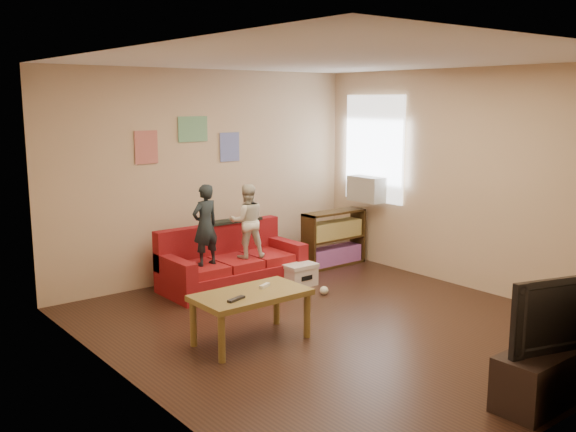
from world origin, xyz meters
TOP-DOWN VIEW (x-y plane):
  - room_shell at (0.00, 0.00)m, footprint 4.52×5.02m
  - sofa at (-0.04, 1.92)m, footprint 1.79×0.82m
  - child_a at (-0.49, 1.76)m, footprint 0.38×0.27m
  - child_b at (0.11, 1.76)m, footprint 0.55×0.49m
  - coffee_table at (-0.93, 0.20)m, footprint 1.11×0.61m
  - remote at (-1.18, 0.08)m, footprint 0.21×0.11m
  - game_controller at (-0.73, 0.25)m, footprint 0.15×0.09m
  - bookshelf at (1.67, 1.87)m, footprint 0.97×0.29m
  - window at (2.22, 1.65)m, footprint 0.04×1.08m
  - ac_unit at (2.10, 1.65)m, footprint 0.28×0.55m
  - artwork_left at (-0.85, 2.48)m, footprint 0.30×0.01m
  - artwork_center at (-0.20, 2.48)m, footprint 0.42×0.01m
  - artwork_right at (0.35, 2.48)m, footprint 0.30×0.01m
  - file_box at (0.65, 1.39)m, footprint 0.41×0.31m
  - tv_stand at (0.22, -2.25)m, footprint 1.16×0.40m
  - television at (0.22, -2.25)m, footprint 1.01×0.43m
  - tissue at (0.63, 0.90)m, footprint 0.11×0.11m

SIDE VIEW (x-z plane):
  - tissue at x=0.63m, z-range 0.00..0.10m
  - file_box at x=0.65m, z-range 0.00..0.28m
  - tv_stand at x=0.22m, z-range 0.00..0.43m
  - sofa at x=-0.04m, z-range -0.13..0.66m
  - bookshelf at x=1.67m, z-range -0.04..0.74m
  - coffee_table at x=-0.93m, z-range 0.18..0.68m
  - remote at x=-1.18m, z-range 0.50..0.52m
  - game_controller at x=-0.73m, z-range 0.50..0.53m
  - television at x=0.22m, z-range 0.43..1.02m
  - child_b at x=0.11m, z-range 0.38..1.30m
  - child_a at x=-0.49m, z-range 0.38..1.35m
  - ac_unit at x=2.10m, z-range 0.91..1.26m
  - room_shell at x=0.00m, z-range -0.01..2.71m
  - window at x=2.22m, z-range 0.90..2.38m
  - artwork_right at x=0.35m, z-range 1.51..1.89m
  - artwork_left at x=-0.85m, z-range 1.55..1.95m
  - artwork_center at x=-0.20m, z-range 1.79..2.11m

